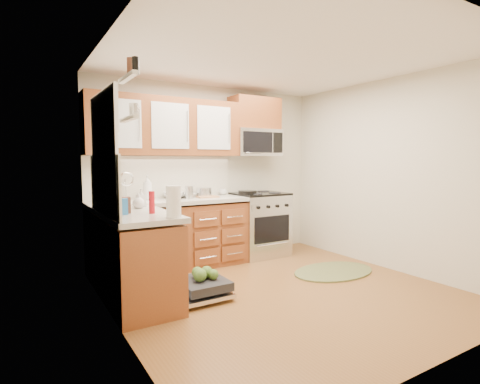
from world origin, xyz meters
TOP-DOWN VIEW (x-y plane):
  - floor at (0.00, 0.00)m, footprint 3.50×3.50m
  - ceiling at (0.00, 0.00)m, footprint 3.50×3.50m
  - wall_back at (0.00, 1.75)m, footprint 3.50×0.04m
  - wall_front at (0.00, -1.75)m, footprint 3.50×0.04m
  - wall_left at (-1.75, 0.00)m, footprint 0.04×3.50m
  - wall_right at (1.75, 0.00)m, footprint 0.04×3.50m
  - base_cabinet_back at (-0.73, 1.45)m, footprint 2.05×0.60m
  - base_cabinet_left at (-1.45, 0.52)m, footprint 0.60×1.25m
  - countertop_back at (-0.72, 1.44)m, footprint 2.07×0.64m
  - countertop_left at (-1.44, 0.53)m, footprint 0.64×1.27m
  - backsplash_back at (-0.73, 1.74)m, footprint 2.05×0.02m
  - backsplash_left at (-1.74, 0.52)m, footprint 0.02×1.25m
  - upper_cabinets at (-0.73, 1.57)m, footprint 2.05×0.35m
  - cabinet_over_mw at (0.68, 1.57)m, footprint 0.76×0.35m
  - range at (0.68, 1.43)m, footprint 0.76×0.64m
  - microwave at (0.68, 1.55)m, footprint 0.76×0.38m
  - sink at (-1.25, 1.42)m, footprint 0.62×0.50m
  - dishwasher at (-0.86, 0.30)m, footprint 0.70×0.60m
  - window at (-1.74, 0.50)m, footprint 0.03×1.05m
  - window_blind at (-1.71, 0.50)m, footprint 0.02×0.96m
  - shelf_upper at (-1.72, -0.35)m, footprint 0.04×0.40m
  - shelf_lower at (-1.72, -0.35)m, footprint 0.04×0.40m
  - rug at (1.01, 0.21)m, footprint 1.17×0.78m
  - skillet at (0.41, 1.36)m, footprint 0.32×0.32m
  - stock_pot at (-0.19, 1.54)m, footprint 0.22×0.22m
  - cutting_board at (-0.19, 1.44)m, footprint 0.30×0.20m
  - canister at (-0.47, 1.42)m, footprint 0.13×0.13m
  - paper_towel_roll at (-1.25, -0.02)m, footprint 0.14×0.14m
  - mustard_bottle at (-1.62, 0.48)m, footprint 0.08×0.08m
  - red_bottle at (-1.33, 0.34)m, footprint 0.07×0.07m
  - wooden_box at (-1.58, 0.51)m, footprint 0.16×0.12m
  - blue_carton at (-1.60, 0.40)m, footprint 0.10×0.07m
  - bowl_a at (-0.43, 1.60)m, footprint 0.29×0.29m
  - bowl_b at (-0.63, 1.57)m, footprint 0.35×0.35m
  - cup at (0.17, 1.65)m, footprint 0.12×0.12m
  - soap_bottle_a at (-1.00, 1.53)m, footprint 0.16×0.17m
  - soap_bottle_b at (-1.27, 0.90)m, footprint 0.09×0.10m
  - soap_bottle_c at (-1.34, 0.78)m, footprint 0.15×0.15m

SIDE VIEW (x-z plane):
  - floor at x=0.00m, z-range 0.00..0.00m
  - rug at x=1.01m, z-range 0.00..0.02m
  - dishwasher at x=-0.86m, z-range 0.00..0.20m
  - base_cabinet_back at x=-0.73m, z-range 0.00..0.85m
  - base_cabinet_left at x=-1.45m, z-range 0.00..0.85m
  - range at x=0.68m, z-range 0.00..0.95m
  - sink at x=-1.25m, z-range 0.67..0.93m
  - countertop_back at x=-0.72m, z-range 0.88..0.93m
  - countertop_left at x=-1.44m, z-range 0.88..0.93m
  - cutting_board at x=-0.19m, z-range 0.93..0.95m
  - bowl_a at x=-0.43m, z-range 0.93..0.98m
  - cup at x=0.17m, z-range 0.93..1.01m
  - bowl_b at x=-0.63m, z-range 0.93..1.01m
  - skillet at x=0.41m, z-range 0.95..1.00m
  - stock_pot at x=-0.19m, z-range 0.93..1.05m
  - blue_carton at x=-1.60m, z-range 0.93..1.08m
  - wooden_box at x=-1.58m, z-range 0.93..1.08m
  - soap_bottle_c at x=-1.34m, z-range 0.93..1.09m
  - canister at x=-0.47m, z-range 0.93..1.09m
  - mustard_bottle at x=-1.62m, z-range 0.93..1.12m
  - soap_bottle_b at x=-1.27m, z-range 0.93..1.13m
  - red_bottle at x=-1.33m, z-range 0.93..1.14m
  - paper_towel_roll at x=-1.25m, z-range 0.93..1.21m
  - soap_bottle_a at x=-1.00m, z-range 0.93..1.25m
  - backsplash_back at x=-0.73m, z-range 0.93..1.49m
  - backsplash_left at x=-1.74m, z-range 0.93..1.49m
  - wall_back at x=0.00m, z-range 0.00..2.50m
  - wall_front at x=0.00m, z-range 0.00..2.50m
  - wall_left at x=-1.75m, z-range 0.00..2.50m
  - wall_right at x=1.75m, z-range 0.00..2.50m
  - window at x=-1.74m, z-range 1.02..2.08m
  - microwave at x=0.68m, z-range 1.50..1.90m
  - shelf_lower at x=-1.72m, z-range 1.74..1.76m
  - upper_cabinets at x=-0.73m, z-range 1.50..2.25m
  - window_blind at x=-1.71m, z-range 1.68..2.08m
  - shelf_upper at x=-1.72m, z-range 2.03..2.06m
  - cabinet_over_mw at x=0.68m, z-range 1.90..2.37m
  - ceiling at x=0.00m, z-range 2.50..2.50m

